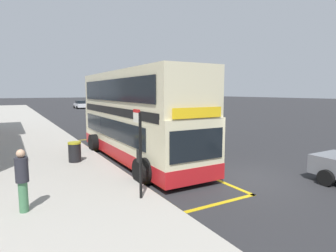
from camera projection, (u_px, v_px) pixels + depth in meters
ground_plane at (75, 116)px, 38.74m from camera, size 260.00×260.00×0.00m
pavement_near at (18, 118)px, 35.26m from camera, size 6.00×76.00×0.14m
double_decker_bus at (136, 119)px, 14.02m from camera, size 3.25×10.46×4.40m
bus_bay_markings at (134, 158)px, 14.49m from camera, size 2.97×13.83×0.01m
bus_stop_sign at (139, 147)px, 8.55m from camera, size 0.09×0.51×2.75m
parked_car_white_distant at (80, 105)px, 56.77m from camera, size 2.09×4.20×1.62m
pedestrian_waiting_near_sign at (22, 178)px, 7.57m from camera, size 0.34×0.34×1.75m
litter_bin at (75, 152)px, 13.13m from camera, size 0.60×0.60×0.94m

